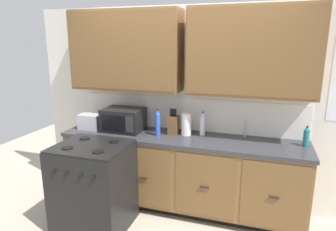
% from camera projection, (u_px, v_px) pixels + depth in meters
% --- Properties ---
extents(ground_plane, '(8.00, 8.00, 0.00)m').
position_uv_depth(ground_plane, '(173.00, 220.00, 3.40)').
color(ground_plane, '#B2A893').
extents(wall_unit, '(4.01, 0.40, 2.40)m').
position_uv_depth(wall_unit, '(186.00, 72.00, 3.46)').
color(wall_unit, white).
rests_on(wall_unit, ground_plane).
extents(counter_run, '(2.84, 0.64, 0.91)m').
position_uv_depth(counter_run, '(181.00, 172.00, 3.57)').
color(counter_run, black).
rests_on(counter_run, ground_plane).
extents(stove_range, '(0.76, 0.68, 0.95)m').
position_uv_depth(stove_range, '(94.00, 186.00, 3.22)').
color(stove_range, black).
rests_on(stove_range, ground_plane).
extents(microwave, '(0.48, 0.37, 0.28)m').
position_uv_depth(microwave, '(123.00, 120.00, 3.66)').
color(microwave, black).
rests_on(microwave, counter_run).
extents(toaster, '(0.28, 0.18, 0.19)m').
position_uv_depth(toaster, '(91.00, 122.00, 3.74)').
color(toaster, '#B7B7BC').
rests_on(toaster, counter_run).
extents(knife_block, '(0.11, 0.14, 0.31)m').
position_uv_depth(knife_block, '(173.00, 125.00, 3.54)').
color(knife_block, brown).
rests_on(knife_block, counter_run).
extents(sink_faucet, '(0.02, 0.02, 0.20)m').
position_uv_depth(sink_faucet, '(245.00, 129.00, 3.42)').
color(sink_faucet, '#B2B5BA').
rests_on(sink_faucet, counter_run).
extents(paper_towel_roll, '(0.12, 0.12, 0.26)m').
position_uv_depth(paper_towel_roll, '(186.00, 124.00, 3.50)').
color(paper_towel_roll, white).
rests_on(paper_towel_roll, counter_run).
extents(bottle_blue, '(0.06, 0.06, 0.32)m').
position_uv_depth(bottle_blue, '(158.00, 123.00, 3.46)').
color(bottle_blue, blue).
rests_on(bottle_blue, counter_run).
extents(bottle_teal, '(0.06, 0.06, 0.22)m').
position_uv_depth(bottle_teal, '(306.00, 136.00, 3.12)').
color(bottle_teal, '#1E707A').
rests_on(bottle_teal, counter_run).
extents(bottle_clear, '(0.06, 0.06, 0.29)m').
position_uv_depth(bottle_clear, '(203.00, 124.00, 3.49)').
color(bottle_clear, silver).
rests_on(bottle_clear, counter_run).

